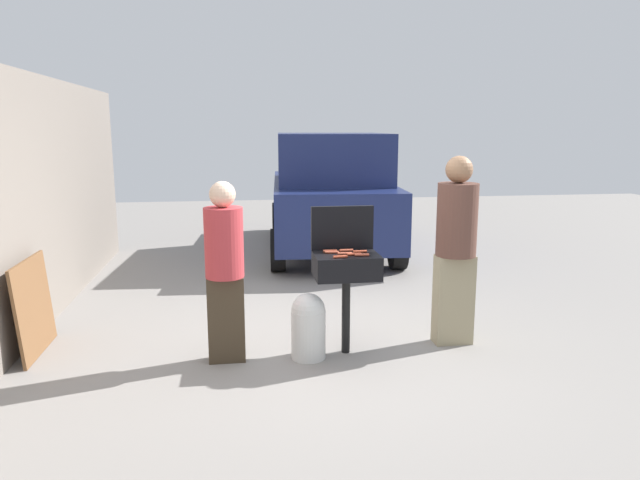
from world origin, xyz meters
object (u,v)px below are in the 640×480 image
(hot_dog_2, at_px, (354,254))
(propane_tank, at_px, (308,325))
(hot_dog_3, at_px, (330,251))
(parked_minivan, at_px, (330,192))
(person_right, at_px, (456,244))
(hot_dog_6, at_px, (340,257))
(hot_dog_1, at_px, (346,250))
(bbq_grill, at_px, (346,270))
(hot_dog_4, at_px, (362,255))
(leaning_board, at_px, (34,307))
(hot_dog_0, at_px, (360,252))
(hot_dog_5, at_px, (345,254))
(hot_dog_7, at_px, (332,252))
(person_left, at_px, (225,266))

(hot_dog_2, relative_size, propane_tank, 0.21)
(hot_dog_3, bearing_deg, propane_tank, -139.93)
(parked_minivan, bearing_deg, hot_dog_3, 84.99)
(hot_dog_3, bearing_deg, parked_minivan, 80.76)
(person_right, bearing_deg, hot_dog_3, -8.62)
(hot_dog_6, bearing_deg, hot_dog_3, 101.08)
(hot_dog_1, relative_size, person_right, 0.07)
(bbq_grill, bearing_deg, hot_dog_1, 80.26)
(hot_dog_4, bearing_deg, parked_minivan, 84.20)
(hot_dog_3, xyz_separation_m, leaning_board, (-2.77, 0.31, -0.52))
(hot_dog_4, relative_size, parked_minivan, 0.03)
(bbq_grill, relative_size, parked_minivan, 0.21)
(bbq_grill, relative_size, hot_dog_0, 7.36)
(leaning_board, bearing_deg, bbq_grill, -8.08)
(hot_dog_4, height_order, hot_dog_5, same)
(hot_dog_5, bearing_deg, hot_dog_7, 143.18)
(hot_dog_4, height_order, parked_minivan, parked_minivan)
(parked_minivan, distance_m, leaning_board, 5.58)
(hot_dog_4, bearing_deg, hot_dog_3, 140.44)
(hot_dog_0, distance_m, leaning_board, 3.11)
(parked_minivan, bearing_deg, propane_tank, 82.67)
(hot_dog_1, bearing_deg, hot_dog_5, -106.32)
(hot_dog_1, xyz_separation_m, person_left, (-1.13, -0.15, -0.07))
(hot_dog_3, distance_m, hot_dog_5, 0.18)
(hot_dog_3, xyz_separation_m, person_right, (1.23, -0.01, 0.03))
(parked_minivan, bearing_deg, bbq_grill, 86.83)
(hot_dog_5, bearing_deg, hot_dog_4, -27.67)
(hot_dog_2, relative_size, person_left, 0.08)
(hot_dog_1, height_order, leaning_board, hot_dog_1)
(hot_dog_6, height_order, parked_minivan, parked_minivan)
(hot_dog_5, distance_m, person_right, 1.13)
(propane_tank, distance_m, leaning_board, 2.59)
(hot_dog_6, bearing_deg, person_right, 12.20)
(hot_dog_2, xyz_separation_m, hot_dog_5, (-0.08, 0.04, 0.00))
(hot_dog_2, distance_m, hot_dog_4, 0.07)
(hot_dog_4, height_order, hot_dog_7, same)
(bbq_grill, xyz_separation_m, hot_dog_0, (0.14, 0.04, 0.16))
(hot_dog_0, height_order, hot_dog_4, same)
(hot_dog_7, bearing_deg, person_left, -175.00)
(bbq_grill, bearing_deg, propane_tank, -166.49)
(person_right, bearing_deg, person_left, -4.73)
(person_left, bearing_deg, hot_dog_0, 17.81)
(hot_dog_5, height_order, person_right, person_right)
(person_right, height_order, leaning_board, person_right)
(hot_dog_3, bearing_deg, hot_dog_7, -83.01)
(leaning_board, bearing_deg, hot_dog_1, -5.91)
(bbq_grill, relative_size, hot_dog_1, 7.36)
(hot_dog_7, distance_m, person_right, 1.23)
(hot_dog_2, bearing_deg, hot_dog_0, 54.47)
(hot_dog_1, height_order, hot_dog_6, same)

